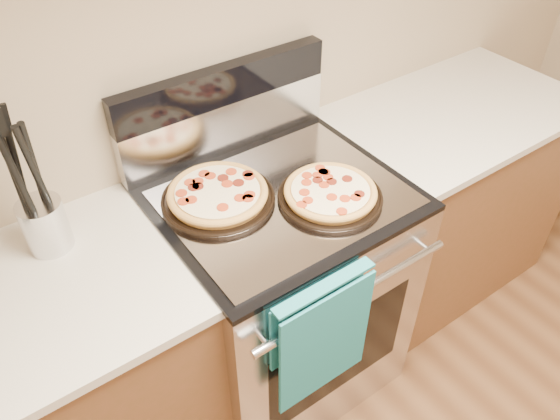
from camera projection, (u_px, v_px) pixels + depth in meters
wall_back at (212, 22)px, 1.63m from camera, size 4.00×0.00×4.00m
range_body at (279, 292)px, 2.01m from camera, size 0.76×0.68×0.90m
oven_window at (338, 356)px, 1.80m from camera, size 0.56×0.01×0.40m
cooktop at (279, 196)px, 1.70m from camera, size 0.76×0.68×0.02m
backsplash_lower at (226, 125)px, 1.83m from camera, size 0.76×0.06×0.18m
backsplash_upper at (223, 84)px, 1.73m from camera, size 0.76×0.06×0.12m
oven_handle at (356, 294)px, 1.55m from camera, size 0.70×0.03×0.03m
dish_towel at (321, 336)px, 1.56m from camera, size 0.32×0.05×0.42m
foil_sheet at (285, 197)px, 1.68m from camera, size 0.70×0.55×0.01m
cabinet_left at (36, 418)px, 1.65m from camera, size 1.00×0.62×0.88m
cabinet_right at (437, 201)px, 2.42m from camera, size 1.00×0.62×0.88m
countertop_right at (459, 112)px, 2.12m from camera, size 1.02×0.64×0.03m
pepperoni_pizza_back at (218, 195)px, 1.64m from camera, size 0.41×0.41×0.05m
pepperoni_pizza_front at (330, 194)px, 1.65m from camera, size 0.37×0.37×0.04m
utensil_crock at (45, 225)px, 1.49m from camera, size 0.12×0.12×0.15m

